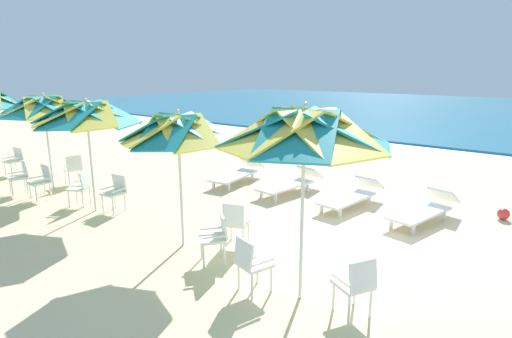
{
  "coord_description": "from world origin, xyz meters",
  "views": [
    {
      "loc": [
        2.84,
        -7.45,
        3.28
      ],
      "look_at": [
        -2.94,
        -0.04,
        1.0
      ],
      "focal_mm": 29.09,
      "sensor_mm": 36.0,
      "label": 1
    }
  ],
  "objects_px": {
    "plastic_chair_5": "(115,190)",
    "sun_lounger_3": "(237,173)",
    "plastic_chair_8": "(42,180)",
    "plastic_chair_9": "(15,159)",
    "plastic_chair_7": "(20,175)",
    "plastic_chair_4": "(81,186)",
    "plastic_chair_3": "(216,235)",
    "beach_umbrella_3": "(44,107)",
    "plastic_chair_6": "(73,168)",
    "sun_lounger_0": "(424,209)",
    "plastic_chair_1": "(356,283)",
    "plastic_chair_2": "(236,221)",
    "beach_umbrella_2": "(87,114)",
    "plastic_chair_0": "(251,262)",
    "beach_umbrella_0": "(304,130)",
    "sun_lounger_2": "(290,183)",
    "beach_umbrella_1": "(178,130)",
    "sun_lounger_1": "(351,195)",
    "beach_ball": "(503,214)"
  },
  "relations": [
    {
      "from": "plastic_chair_8",
      "to": "plastic_chair_9",
      "type": "relative_size",
      "value": 1.0
    },
    {
      "from": "plastic_chair_5",
      "to": "plastic_chair_8",
      "type": "xyz_separation_m",
      "value": [
        -2.31,
        -0.62,
        0.0
      ]
    },
    {
      "from": "plastic_chair_0",
      "to": "beach_umbrella_3",
      "type": "relative_size",
      "value": 0.33
    },
    {
      "from": "beach_umbrella_3",
      "to": "plastic_chair_6",
      "type": "relative_size",
      "value": 3.08
    },
    {
      "from": "beach_umbrella_2",
      "to": "plastic_chair_5",
      "type": "distance_m",
      "value": 1.85
    },
    {
      "from": "beach_umbrella_0",
      "to": "plastic_chair_6",
      "type": "xyz_separation_m",
      "value": [
        -8.48,
        1.21,
        -1.99
      ]
    },
    {
      "from": "plastic_chair_4",
      "to": "beach_umbrella_3",
      "type": "relative_size",
      "value": 0.33
    },
    {
      "from": "plastic_chair_2",
      "to": "sun_lounger_2",
      "type": "height_order",
      "value": "plastic_chair_2"
    },
    {
      "from": "beach_umbrella_1",
      "to": "sun_lounger_2",
      "type": "bearing_deg",
      "value": 94.09
    },
    {
      "from": "plastic_chair_2",
      "to": "beach_umbrella_3",
      "type": "xyz_separation_m",
      "value": [
        -6.54,
        -0.24,
        1.79
      ]
    },
    {
      "from": "beach_umbrella_2",
      "to": "sun_lounger_0",
      "type": "xyz_separation_m",
      "value": [
        6.34,
        4.05,
        -2.0
      ]
    },
    {
      "from": "beach_umbrella_0",
      "to": "sun_lounger_0",
      "type": "height_order",
      "value": "beach_umbrella_0"
    },
    {
      "from": "sun_lounger_1",
      "to": "plastic_chair_0",
      "type": "bearing_deg",
      "value": -82.86
    },
    {
      "from": "plastic_chair_2",
      "to": "plastic_chair_3",
      "type": "xyz_separation_m",
      "value": [
        0.17,
        -0.71,
        0.0
      ]
    },
    {
      "from": "beach_umbrella_3",
      "to": "sun_lounger_3",
      "type": "relative_size",
      "value": 1.21
    },
    {
      "from": "plastic_chair_1",
      "to": "plastic_chair_2",
      "type": "bearing_deg",
      "value": 164.79
    },
    {
      "from": "beach_umbrella_3",
      "to": "plastic_chair_7",
      "type": "xyz_separation_m",
      "value": [
        -0.27,
        -0.72,
        -1.79
      ]
    },
    {
      "from": "plastic_chair_1",
      "to": "beach_umbrella_1",
      "type": "distance_m",
      "value": 3.97
    },
    {
      "from": "plastic_chair_8",
      "to": "plastic_chair_3",
      "type": "bearing_deg",
      "value": 1.06
    },
    {
      "from": "plastic_chair_1",
      "to": "plastic_chair_6",
      "type": "height_order",
      "value": "same"
    },
    {
      "from": "plastic_chair_4",
      "to": "sun_lounger_0",
      "type": "distance_m",
      "value": 8.03
    },
    {
      "from": "plastic_chair_1",
      "to": "sun_lounger_3",
      "type": "relative_size",
      "value": 0.39
    },
    {
      "from": "plastic_chair_5",
      "to": "sun_lounger_3",
      "type": "xyz_separation_m",
      "value": [
        0.64,
        3.66,
        -0.22
      ]
    },
    {
      "from": "beach_umbrella_1",
      "to": "sun_lounger_2",
      "type": "height_order",
      "value": "beach_umbrella_1"
    },
    {
      "from": "plastic_chair_7",
      "to": "plastic_chair_4",
      "type": "bearing_deg",
      "value": 11.31
    },
    {
      "from": "sun_lounger_0",
      "to": "sun_lounger_2",
      "type": "xyz_separation_m",
      "value": [
        -3.51,
        0.0,
        0.0
      ]
    },
    {
      "from": "plastic_chair_1",
      "to": "plastic_chair_6",
      "type": "distance_m",
      "value": 9.38
    },
    {
      "from": "plastic_chair_2",
      "to": "beach_umbrella_2",
      "type": "relative_size",
      "value": 0.33
    },
    {
      "from": "beach_umbrella_0",
      "to": "plastic_chair_1",
      "type": "xyz_separation_m",
      "value": [
        0.83,
        0.06,
        -1.99
      ]
    },
    {
      "from": "sun_lounger_0",
      "to": "sun_lounger_3",
      "type": "bearing_deg",
      "value": -179.3
    },
    {
      "from": "beach_umbrella_1",
      "to": "beach_ball",
      "type": "xyz_separation_m",
      "value": [
        4.59,
        5.35,
        -2.08
      ]
    },
    {
      "from": "plastic_chair_7",
      "to": "sun_lounger_1",
      "type": "bearing_deg",
      "value": 30.7
    },
    {
      "from": "sun_lounger_0",
      "to": "sun_lounger_3",
      "type": "distance_m",
      "value": 5.32
    },
    {
      "from": "plastic_chair_6",
      "to": "plastic_chair_8",
      "type": "relative_size",
      "value": 1.0
    },
    {
      "from": "sun_lounger_2",
      "to": "plastic_chair_6",
      "type": "bearing_deg",
      "value": -150.06
    },
    {
      "from": "beach_umbrella_2",
      "to": "sun_lounger_2",
      "type": "relative_size",
      "value": 1.2
    },
    {
      "from": "plastic_chair_2",
      "to": "plastic_chair_8",
      "type": "distance_m",
      "value": 5.92
    },
    {
      "from": "plastic_chair_1",
      "to": "plastic_chair_3",
      "type": "height_order",
      "value": "same"
    },
    {
      "from": "plastic_chair_0",
      "to": "sun_lounger_2",
      "type": "xyz_separation_m",
      "value": [
        -2.38,
        4.65,
        -0.22
      ]
    },
    {
      "from": "beach_umbrella_1",
      "to": "plastic_chair_2",
      "type": "distance_m",
      "value": 1.99
    },
    {
      "from": "sun_lounger_1",
      "to": "sun_lounger_0",
      "type": "bearing_deg",
      "value": 0.63
    },
    {
      "from": "plastic_chair_0",
      "to": "beach_umbrella_1",
      "type": "relative_size",
      "value": 0.33
    },
    {
      "from": "plastic_chair_9",
      "to": "plastic_chair_6",
      "type": "bearing_deg",
      "value": 11.87
    },
    {
      "from": "beach_umbrella_1",
      "to": "plastic_chair_4",
      "type": "xyz_separation_m",
      "value": [
        -3.74,
        0.1,
        -1.71
      ]
    },
    {
      "from": "beach_umbrella_2",
      "to": "sun_lounger_0",
      "type": "distance_m",
      "value": 7.78
    },
    {
      "from": "plastic_chair_9",
      "to": "sun_lounger_1",
      "type": "xyz_separation_m",
      "value": [
        9.79,
        3.65,
        -0.22
      ]
    },
    {
      "from": "plastic_chair_3",
      "to": "beach_ball",
      "type": "bearing_deg",
      "value": 56.55
    },
    {
      "from": "beach_umbrella_1",
      "to": "plastic_chair_8",
      "type": "height_order",
      "value": "beach_umbrella_1"
    },
    {
      "from": "plastic_chair_2",
      "to": "plastic_chair_8",
      "type": "bearing_deg",
      "value": -172.01
    },
    {
      "from": "plastic_chair_7",
      "to": "sun_lounger_2",
      "type": "relative_size",
      "value": 0.39
    }
  ]
}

